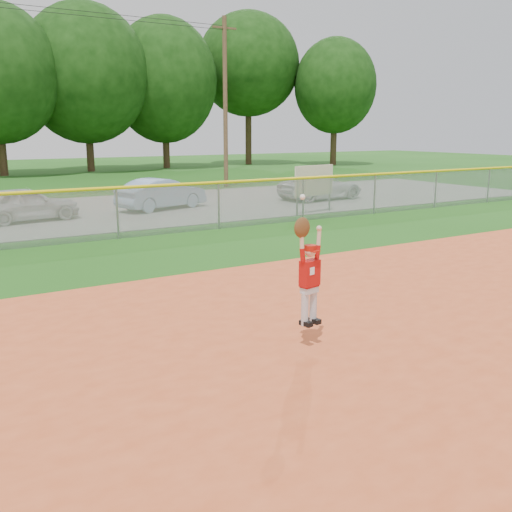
{
  "coord_description": "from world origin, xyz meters",
  "views": [
    {
      "loc": [
        -5.03,
        -6.24,
        3.15
      ],
      "look_at": [
        -0.28,
        1.66,
        1.1
      ],
      "focal_mm": 40.0,
      "sensor_mm": 36.0,
      "label": 1
    }
  ],
  "objects_px": {
    "car_white_b": "(321,187)",
    "sponsor_sign": "(314,182)",
    "car_white_a": "(26,204)",
    "car_blue": "(162,194)",
    "ballplayer": "(309,272)"
  },
  "relations": [
    {
      "from": "car_white_b",
      "to": "sponsor_sign",
      "type": "height_order",
      "value": "sponsor_sign"
    },
    {
      "from": "car_white_a",
      "to": "car_blue",
      "type": "bearing_deg",
      "value": -93.56
    },
    {
      "from": "ballplayer",
      "to": "sponsor_sign",
      "type": "bearing_deg",
      "value": 52.97
    },
    {
      "from": "car_white_a",
      "to": "car_blue",
      "type": "relative_size",
      "value": 0.95
    },
    {
      "from": "car_blue",
      "to": "car_white_b",
      "type": "bearing_deg",
      "value": -112.04
    },
    {
      "from": "car_white_a",
      "to": "ballplayer",
      "type": "distance_m",
      "value": 14.61
    },
    {
      "from": "car_white_b",
      "to": "ballplayer",
      "type": "height_order",
      "value": "ballplayer"
    },
    {
      "from": "car_white_a",
      "to": "ballplayer",
      "type": "xyz_separation_m",
      "value": [
        1.45,
        -14.53,
        0.53
      ]
    },
    {
      "from": "car_white_a",
      "to": "car_blue",
      "type": "distance_m",
      "value": 5.26
    },
    {
      "from": "car_white_a",
      "to": "car_white_b",
      "type": "xyz_separation_m",
      "value": [
        12.73,
        -0.11,
        -0.04
      ]
    },
    {
      "from": "car_white_b",
      "to": "sponsor_sign",
      "type": "xyz_separation_m",
      "value": [
        -2.95,
        -3.39,
        0.62
      ]
    },
    {
      "from": "car_white_b",
      "to": "sponsor_sign",
      "type": "relative_size",
      "value": 1.98
    },
    {
      "from": "car_blue",
      "to": "ballplayer",
      "type": "xyz_separation_m",
      "value": [
        -3.78,
        -15.06,
        0.51
      ]
    },
    {
      "from": "car_blue",
      "to": "ballplayer",
      "type": "height_order",
      "value": "ballplayer"
    },
    {
      "from": "car_blue",
      "to": "sponsor_sign",
      "type": "distance_m",
      "value": 6.1
    }
  ]
}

